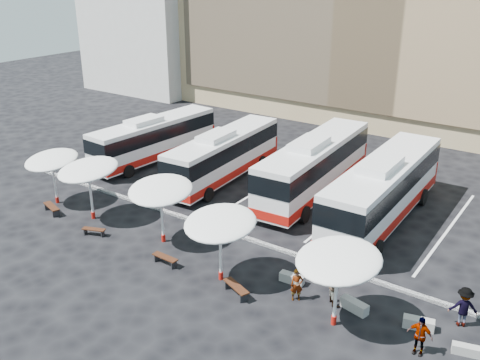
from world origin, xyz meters
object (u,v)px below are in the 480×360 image
Objects in this scene: bus_1 at (224,154)px; passenger_0 at (297,285)px; wood_bench_1 at (94,230)px; wood_bench_0 at (52,207)px; bus_0 at (154,138)px; sunshade_0 at (52,160)px; sunshade_4 at (338,260)px; conc_bench_2 at (419,324)px; sunshade_3 at (220,223)px; passenger_3 at (463,307)px; sunshade_1 at (88,170)px; passenger_1 at (337,285)px; conc_bench_0 at (292,278)px; conc_bench_3 at (466,350)px; bus_2 at (315,165)px; conc_bench_1 at (354,306)px; bus_3 at (384,189)px; passenger_2 at (420,335)px; wood_bench_2 at (165,258)px; wood_bench_3 at (236,288)px; sunshade_2 at (161,190)px.

bus_1 is 7.46× the size of passenger_0.
wood_bench_0 is at bearing 174.14° from wood_bench_1.
sunshade_0 is (0.41, -9.45, 1.07)m from bus_0.
sunshade_4 is 3.61× the size of conc_bench_2.
passenger_3 is (10.36, 3.00, -2.12)m from sunshade_3.
bus_0 reaches higher than wood_bench_1.
bus_0 is at bearing 117.54° from wood_bench_1.
sunshade_1 is 3.58m from wood_bench_1.
sunshade_0 is at bearing 48.10° from passenger_1.
wood_bench_0 is 1.32× the size of conc_bench_2.
conc_bench_0 reaches higher than conc_bench_3.
sunshade_3 is at bearing 0.23° from wood_bench_0.
bus_0 reaches higher than wood_bench_0.
bus_2 reaches higher than wood_bench_0.
passenger_0 is (-2.48, -0.76, 0.53)m from conc_bench_1.
bus_3 reaches higher than passenger_2.
wood_bench_1 is at bearing -174.95° from conc_bench_3.
conc_bench_1 is at bearing -171.95° from conc_bench_2.
bus_2 is 6.60× the size of passenger_1.
sunshade_1 reaches higher than sunshade_3.
bus_1 is 6.51m from bus_2.
sunshade_0 reaches higher than wood_bench_2.
bus_1 is 6.86× the size of passenger_2.
conc_bench_1 is (16.54, 0.44, -2.87)m from sunshade_1.
bus_2 is at bearing 164.18° from bus_3.
passenger_3 is at bearing 9.81° from conc_bench_0.
conc_bench_3 is 0.68× the size of passenger_0.
wood_bench_3 is at bearing -157.80° from conc_bench_1.
passenger_3 is at bearing -115.01° from passenger_1.
wood_bench_1 is (-7.29, -12.26, -1.72)m from bus_2.
passenger_2 is (19.71, -0.72, -2.27)m from sunshade_1.
conc_bench_0 is (17.24, -8.85, -1.59)m from bus_0.
sunshade_3 is at bearing 179.87° from passenger_2.
sunshade_1 is 19.47m from conc_bench_2.
wood_bench_3 is 8.00m from conc_bench_2.
sunshade_2 is 2.76× the size of passenger_0.
conc_bench_0 is at bearing 2.04° from sunshade_0.
passenger_3 is (5.00, 1.60, -0.06)m from passenger_1.
sunshade_3 is at bearing -4.59° from sunshade_0.
conc_bench_1 is (19.15, 1.42, -0.14)m from wood_bench_0.
sunshade_0 is 1.88× the size of passenger_3.
wood_bench_2 is 0.82× the size of passenger_3.
passenger_1 is at bearing -82.25° from bus_3.
passenger_0 is at bearing -44.84° from bus_1.
sunshade_0 is 9.03m from sunshade_2.
conc_bench_0 is 6.72m from passenger_2.
passenger_1 is at bearing 113.11° from sunshade_4.
passenger_3 is at bearing -26.57° from bus_1.
wood_bench_1 is 0.92× the size of wood_bench_2.
wood_bench_0 is (-16.80, -10.47, -1.72)m from bus_3.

